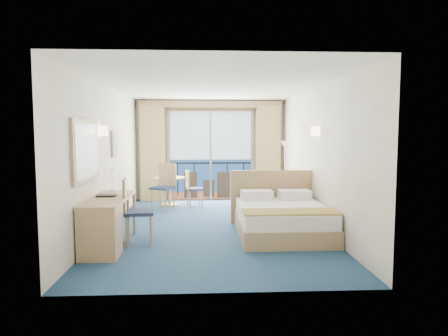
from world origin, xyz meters
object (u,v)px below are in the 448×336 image
table_chair_a (192,186)px  bed (281,218)px  round_table (169,184)px  desk (102,226)px  nightstand (297,207)px  table_chair_b (165,184)px  floor_lamp (285,156)px  desk_chair (133,207)px  armchair (262,191)px

table_chair_a → bed: bearing=-162.5°
bed → round_table: (-2.26, 3.02, 0.24)m
desk → nightstand: bearing=34.2°
nightstand → table_chair_b: bearing=157.4°
bed → floor_lamp: bearing=77.5°
desk_chair → table_chair_a: bearing=-21.2°
floor_lamp → round_table: 3.02m
nightstand → table_chair_a: size_ratio=0.56×
table_chair_b → desk: bearing=-72.7°
armchair → round_table: size_ratio=1.06×
desk → table_chair_a: table_chair_a is taller
round_table → table_chair_b: bearing=-96.7°
desk → table_chair_b: size_ratio=1.55×
nightstand → round_table: size_ratio=0.64×
round_table → armchair: bearing=-7.1°
floor_lamp → round_table: size_ratio=2.05×
desk_chair → round_table: size_ratio=1.38×
desk_chair → round_table: (0.28, 3.52, -0.07)m
desk_chair → armchair: bearing=-45.7°
table_chair_a → desk: bearing=150.2°
table_chair_a → desk_chair: bearing=153.1°
bed → table_chair_b: size_ratio=1.85×
desk → desk_chair: size_ratio=1.56×
armchair → table_chair_b: bearing=-44.1°
armchair → desk_chair: 4.15m
armchair → table_chair_b: size_ratio=0.76×
desk → bed: bearing=20.4°
bed → round_table: size_ratio=2.57×
desk → table_chair_b: 3.64m
table_chair_a → table_chair_b: 0.75m
desk → desk_chair: (0.36, 0.58, 0.17)m
nightstand → desk: size_ratio=0.30×
table_chair_a → floor_lamp: bearing=-98.6°
nightstand → desk_chair: 3.62m
desk_chair → desk: bearing=141.4°
nightstand → desk_chair: size_ratio=0.46×
desk_chair → nightstand: bearing=-67.3°
floor_lamp → desk: 5.53m
bed → floor_lamp: (0.68, 3.06, 0.92)m
nightstand → desk_chair: (-3.13, -1.79, 0.36)m
bed → floor_lamp: size_ratio=1.25×
bed → desk: 3.10m
armchair → desk_chair: (-2.59, -3.24, 0.23)m
bed → nightstand: size_ratio=4.04×
nightstand → desk: desk is taller
bed → table_chair_a: bed is taller
desk_chair → table_chair_b: 3.01m
nightstand → table_chair_a: 2.79m
armchair → table_chair_a: bearing=-54.8°
table_chair_a → table_chair_b: size_ratio=0.81×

